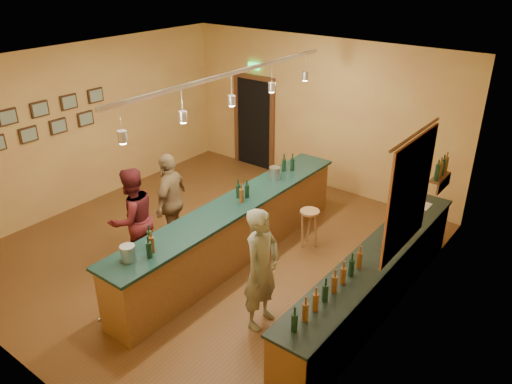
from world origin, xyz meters
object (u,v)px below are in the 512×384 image
Objects in this scene: back_counter at (373,281)px; bartender at (262,269)px; customer_a at (133,219)px; customer_b at (171,201)px; bar_stool at (310,218)px; tasting_bar at (234,228)px.

bartender is (-1.09, -1.19, 0.40)m from back_counter.
customer_b is (0.02, 0.82, 0.00)m from customer_a.
back_counter is 2.63× the size of customer_b.
bar_stool is (1.94, 2.23, -0.31)m from customer_a.
tasting_bar reaches higher than bar_stool.
customer_b is at bearing 70.94° from bartender.
customer_a reaches higher than bar_stool.
customer_a is 2.47× the size of bar_stool.
bar_stool is at bearing 144.72° from customer_a.
back_counter is 2.56× the size of bartender.
back_counter is 3.83m from customer_a.
customer_b is (-1.15, -0.29, 0.26)m from tasting_bar.
bartender is at bearing -75.32° from bar_stool.
bartender is 2.50m from customer_a.
customer_a is at bearing -136.55° from tasting_bar.
back_counter reaches higher than bar_stool.
tasting_bar is (-2.41, -0.18, 0.12)m from back_counter.
customer_a is (-2.50, -0.11, -0.03)m from bartender.
bar_stool is (0.76, 1.12, -0.05)m from tasting_bar.
tasting_bar is 7.31× the size of bar_stool.
customer_a is at bearing -160.14° from back_counter.
customer_a is at bearing 89.44° from bartender.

